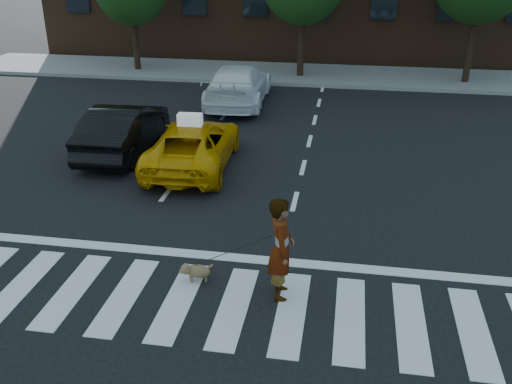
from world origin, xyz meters
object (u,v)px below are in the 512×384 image
taxi (193,145)px  woman (281,249)px  dog (195,271)px  white_suv (238,84)px  black_sedan (123,129)px

taxi → woman: size_ratio=2.34×
taxi → woman: woman is taller
taxi → dog: taxi is taller
white_suv → woman: 12.49m
taxi → white_suv: white_suv is taller
taxi → woman: 6.55m
black_sedan → dog: (3.83, -6.29, -0.50)m
white_suv → dog: bearing=95.2°
white_suv → dog: 12.01m
black_sedan → woman: size_ratio=2.27×
dog → black_sedan: bearing=101.3°
woman → dog: size_ratio=3.05×
white_suv → woman: size_ratio=2.65×
taxi → black_sedan: size_ratio=1.03×
taxi → white_suv: 6.35m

